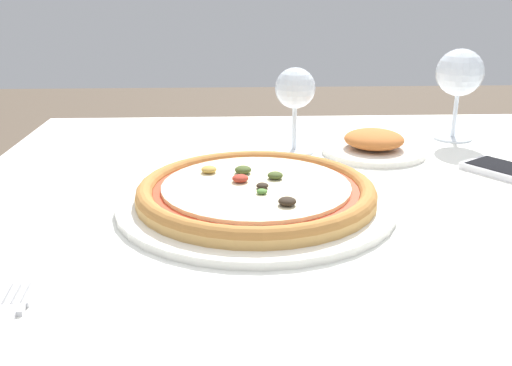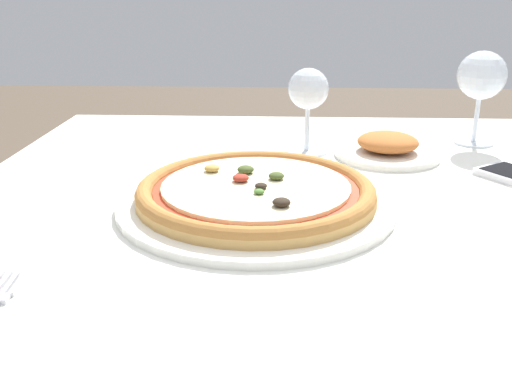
% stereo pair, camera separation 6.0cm
% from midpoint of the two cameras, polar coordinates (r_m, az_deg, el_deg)
% --- Properties ---
extents(dining_table, '(1.23, 1.05, 0.71)m').
position_cam_midpoint_polar(dining_table, '(0.80, 16.26, -7.89)').
color(dining_table, '#997047').
rests_on(dining_table, ground_plane).
extents(pizza_plate, '(0.36, 0.36, 0.04)m').
position_cam_midpoint_polar(pizza_plate, '(0.74, 2.31, -1.00)').
color(pizza_plate, white).
rests_on(pizza_plate, dining_table).
extents(wine_glass_far_left, '(0.07, 0.07, 0.14)m').
position_cam_midpoint_polar(wine_glass_far_left, '(0.96, 7.04, 8.90)').
color(wine_glass_far_left, silver).
rests_on(wine_glass_far_left, dining_table).
extents(wine_glass_far_right, '(0.08, 0.08, 0.17)m').
position_cam_midpoint_polar(wine_glass_far_right, '(1.10, 23.13, 9.65)').
color(wine_glass_far_right, silver).
rests_on(wine_glass_far_right, dining_table).
extents(side_plate, '(0.17, 0.17, 0.04)m').
position_cam_midpoint_polar(side_plate, '(0.98, 14.73, 3.41)').
color(side_plate, white).
rests_on(side_plate, dining_table).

